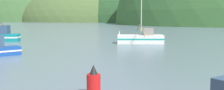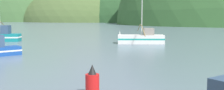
# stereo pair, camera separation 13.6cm
# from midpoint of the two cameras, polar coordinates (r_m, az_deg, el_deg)

# --- Properties ---
(hill_far_right) EXTENTS (106.38, 85.11, 107.35)m
(hill_far_right) POSITION_cam_midpoint_polar(r_m,az_deg,el_deg) (242.74, -17.38, 4.87)
(hill_far_right) COLOR #47703D
(hill_far_right) RESTS_ON ground
(hill_far_left) EXTENTS (116.80, 93.44, 68.38)m
(hill_far_left) POSITION_cam_midpoint_polar(r_m,az_deg,el_deg) (212.14, 6.84, 4.97)
(hill_far_left) COLOR #2D562D
(hill_far_left) RESTS_ON ground
(hill_far_center) EXTENTS (105.88, 84.71, 60.19)m
(hill_far_center) POSITION_cam_midpoint_polar(r_m,az_deg,el_deg) (215.28, -5.42, 5.00)
(hill_far_center) COLOR #516B38
(hill_far_center) RESTS_ON ground
(fishing_boat_white) EXTENTS (6.98, 13.52, 7.08)m
(fishing_boat_white) POSITION_cam_midpoint_polar(r_m,az_deg,el_deg) (40.55, 6.38, 1.43)
(fishing_boat_white) COLOR white
(fishing_boat_white) RESTS_ON ground
(fishing_boat_teal) EXTENTS (7.00, 11.03, 7.40)m
(fishing_boat_teal) POSITION_cam_midpoint_polar(r_m,az_deg,el_deg) (47.29, -22.70, 1.70)
(fishing_boat_teal) COLOR #147F84
(fishing_boat_teal) RESTS_ON ground
(channel_buoy) EXTENTS (0.72, 0.72, 1.62)m
(channel_buoy) POSITION_cam_midpoint_polar(r_m,az_deg,el_deg) (13.90, -3.91, -8.01)
(channel_buoy) COLOR red
(channel_buoy) RESTS_ON ground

